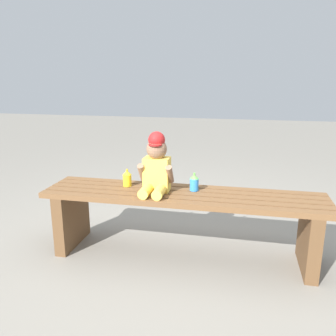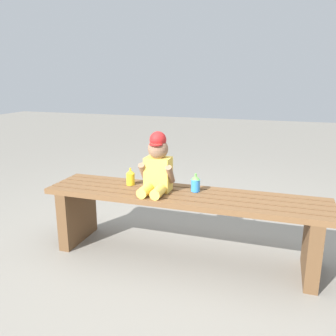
{
  "view_description": "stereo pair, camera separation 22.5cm",
  "coord_description": "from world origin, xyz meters",
  "px_view_note": "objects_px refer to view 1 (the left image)",
  "views": [
    {
      "loc": [
        0.37,
        -2.18,
        1.22
      ],
      "look_at": [
        -0.09,
        -0.05,
        0.64
      ],
      "focal_mm": 37.37,
      "sensor_mm": 36.0,
      "label": 1
    },
    {
      "loc": [
        0.58,
        -2.12,
        1.22
      ],
      "look_at": [
        -0.09,
        -0.05,
        0.64
      ],
      "focal_mm": 37.37,
      "sensor_mm": 36.0,
      "label": 2
    }
  ],
  "objects_px": {
    "child_figure": "(156,166)",
    "sippy_cup_left": "(127,178)",
    "sippy_cup_right": "(194,182)",
    "park_bench": "(182,213)"
  },
  "relations": [
    {
      "from": "child_figure",
      "to": "sippy_cup_left",
      "type": "xyz_separation_m",
      "value": [
        -0.23,
        0.07,
        -0.12
      ]
    },
    {
      "from": "child_figure",
      "to": "sippy_cup_right",
      "type": "bearing_deg",
      "value": 16.72
    },
    {
      "from": "park_bench",
      "to": "sippy_cup_left",
      "type": "bearing_deg",
      "value": 170.55
    },
    {
      "from": "park_bench",
      "to": "sippy_cup_left",
      "type": "relative_size",
      "value": 15.17
    },
    {
      "from": "child_figure",
      "to": "sippy_cup_right",
      "type": "xyz_separation_m",
      "value": [
        0.25,
        0.07,
        -0.12
      ]
    },
    {
      "from": "park_bench",
      "to": "child_figure",
      "type": "relative_size",
      "value": 4.65
    },
    {
      "from": "sippy_cup_right",
      "to": "sippy_cup_left",
      "type": "bearing_deg",
      "value": 180.0
    },
    {
      "from": "child_figure",
      "to": "sippy_cup_left",
      "type": "relative_size",
      "value": 3.26
    },
    {
      "from": "park_bench",
      "to": "child_figure",
      "type": "xyz_separation_m",
      "value": [
        -0.18,
        -0.01,
        0.32
      ]
    },
    {
      "from": "park_bench",
      "to": "sippy_cup_left",
      "type": "distance_m",
      "value": 0.46
    }
  ]
}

